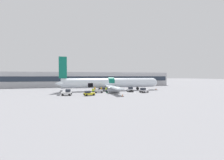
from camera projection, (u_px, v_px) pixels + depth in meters
ground_plane at (105, 92)px, 51.48m from camera, size 500.00×500.00×0.00m
apron_marking_line at (114, 94)px, 46.53m from camera, size 18.81×2.04×0.01m
terminal_strip at (92, 79)px, 82.68m from camera, size 86.47×12.20×7.43m
airplane at (109, 83)px, 55.46m from camera, size 38.80×31.67×12.07m
baggage_tug_lead at (144, 90)px, 49.30m from camera, size 3.47×2.86×1.58m
baggage_tug_mid at (67, 93)px, 41.95m from camera, size 3.02×2.14×1.73m
baggage_tug_rear at (130, 90)px, 51.57m from camera, size 2.21×2.63×1.76m
baggage_tug_spare at (89, 94)px, 41.59m from camera, size 3.34×2.30×1.32m
baggage_cart_loading at (99, 91)px, 48.82m from camera, size 3.69×2.25×1.11m
ground_crew_loader_a at (101, 89)px, 51.81m from camera, size 0.57×0.55×1.75m
ground_crew_loader_b at (106, 89)px, 51.64m from camera, size 0.58×0.47×1.67m
ground_crew_driver at (93, 91)px, 45.76m from camera, size 0.54×0.54×1.70m
ground_crew_supervisor at (95, 89)px, 51.41m from camera, size 0.62×0.57×1.85m
ground_crew_helper at (94, 91)px, 46.68m from camera, size 0.42×0.56×1.61m
suitcase_on_tarmac_upright at (107, 92)px, 47.94m from camera, size 0.53×0.32×0.58m
safety_cone_nose at (156, 89)px, 60.02m from camera, size 0.62×0.62×0.56m
safety_cone_engine_left at (122, 95)px, 40.38m from camera, size 0.49×0.49×0.58m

